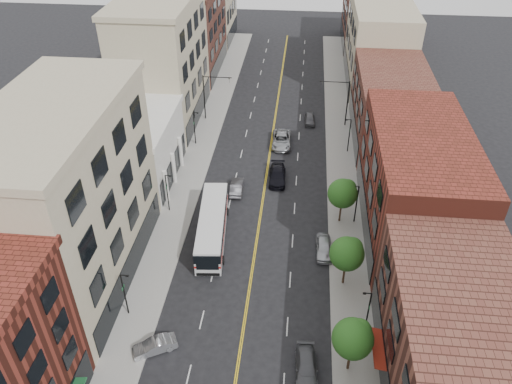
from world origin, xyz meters
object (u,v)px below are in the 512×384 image
(car_parked_mid, at_px, (306,367))
(car_lane_c, at_px, (310,119))
(car_lane_a, at_px, (277,175))
(city_bus, at_px, (212,225))
(car_lane_behind, at_px, (237,187))
(car_angle_b, at_px, (155,346))
(car_parked_far, at_px, (324,248))
(car_lane_b, at_px, (281,140))

(car_parked_mid, distance_m, car_lane_c, 45.04)
(car_parked_mid, distance_m, car_lane_a, 28.78)
(city_bus, xyz_separation_m, car_lane_behind, (1.48, 9.14, -1.16))
(car_lane_a, bearing_deg, car_angle_b, -110.27)
(car_lane_behind, bearing_deg, city_bus, 78.23)
(car_parked_mid, xyz_separation_m, car_lane_behind, (-9.25, 25.41, 0.05))
(car_parked_mid, relative_size, car_parked_far, 1.04)
(car_parked_mid, distance_m, car_parked_far, 15.12)
(city_bus, xyz_separation_m, car_parked_far, (12.33, -1.23, -1.13))
(car_parked_mid, bearing_deg, car_lane_b, 93.05)
(car_lane_behind, height_order, car_lane_b, car_lane_b)
(car_parked_mid, distance_m, car_lane_b, 38.00)
(car_parked_mid, height_order, car_lane_c, car_lane_c)
(car_angle_b, height_order, car_parked_mid, car_parked_mid)
(car_lane_c, bearing_deg, car_parked_far, -89.50)
(car_lane_behind, bearing_deg, car_lane_b, -114.44)
(car_parked_far, bearing_deg, car_angle_b, -138.07)
(car_lane_a, bearing_deg, car_lane_b, 87.60)
(car_lane_c, bearing_deg, car_angle_b, -109.41)
(city_bus, distance_m, car_angle_b, 15.65)
(city_bus, height_order, car_lane_c, city_bus)
(car_lane_b, bearing_deg, car_parked_far, -77.15)
(car_lane_a, bearing_deg, car_lane_behind, -150.75)
(car_angle_b, height_order, car_lane_b, car_lane_b)
(car_lane_a, distance_m, car_lane_b, 9.29)
(car_parked_mid, xyz_separation_m, car_lane_b, (-4.30, 37.75, 0.16))
(car_angle_b, distance_m, car_lane_behind, 24.87)
(car_lane_c, bearing_deg, car_parked_mid, -92.75)
(car_parked_far, distance_m, car_lane_b, 23.47)
(city_bus, relative_size, car_lane_b, 2.17)
(city_bus, xyz_separation_m, car_parked_mid, (10.73, -16.27, -1.21))
(city_bus, bearing_deg, car_parked_mid, -61.79)
(car_angle_b, xyz_separation_m, car_lane_c, (12.90, 44.18, 0.02))
(car_lane_a, xyz_separation_m, car_lane_c, (4.00, 16.57, -0.12))
(car_parked_mid, relative_size, car_lane_c, 1.16)
(car_parked_mid, relative_size, car_lane_a, 0.84)
(car_lane_a, bearing_deg, car_parked_mid, -83.81)
(car_lane_behind, bearing_deg, car_parked_mid, 107.41)
(city_bus, relative_size, car_lane_a, 2.37)
(car_parked_far, relative_size, car_lane_behind, 1.01)
(car_parked_mid, distance_m, car_lane_behind, 27.04)
(city_bus, xyz_separation_m, car_lane_c, (10.43, 28.77, -1.21))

